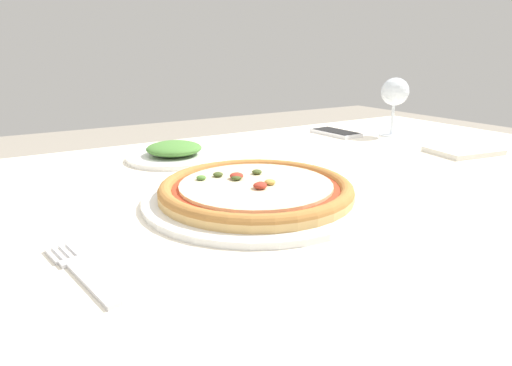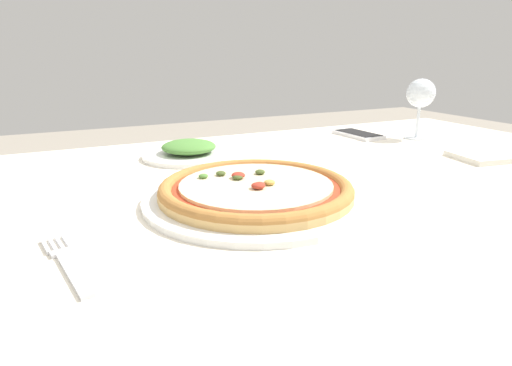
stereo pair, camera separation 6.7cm
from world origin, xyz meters
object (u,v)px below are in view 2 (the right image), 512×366
(wine_glass_far_left, at_px, (421,95))
(side_plate, at_px, (189,151))
(fork, at_px, (67,262))
(cell_phone, at_px, (358,134))
(dining_table, at_px, (348,217))
(pizza_plate, at_px, (256,191))

(wine_glass_far_left, relative_size, side_plate, 0.77)
(fork, bearing_deg, cell_phone, 30.86)
(dining_table, height_order, cell_phone, cell_phone)
(dining_table, height_order, wine_glass_far_left, wine_glass_far_left)
(dining_table, bearing_deg, side_plate, 126.56)
(cell_phone, bearing_deg, dining_table, -129.96)
(cell_phone, bearing_deg, wine_glass_far_left, -36.58)
(dining_table, bearing_deg, cell_phone, 50.04)
(pizza_plate, distance_m, side_plate, 0.33)
(dining_table, relative_size, wine_glass_far_left, 8.92)
(pizza_plate, bearing_deg, fork, -160.80)
(cell_phone, height_order, side_plate, side_plate)
(cell_phone, bearing_deg, fork, -149.14)
(dining_table, height_order, fork, fork)
(fork, distance_m, side_plate, 0.51)
(fork, distance_m, cell_phone, 0.90)
(pizza_plate, relative_size, wine_glass_far_left, 2.24)
(dining_table, distance_m, fork, 0.52)
(pizza_plate, height_order, fork, pizza_plate)
(wine_glass_far_left, bearing_deg, fork, -157.62)
(pizza_plate, bearing_deg, side_plate, 91.73)
(wine_glass_far_left, bearing_deg, dining_table, -149.21)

